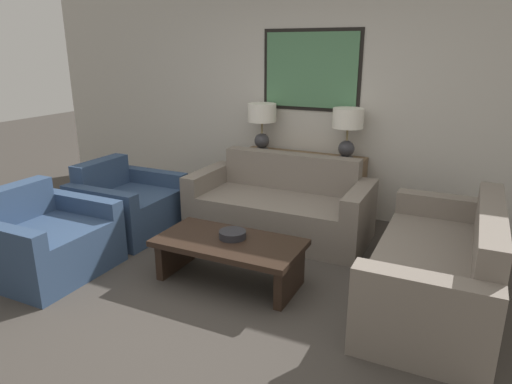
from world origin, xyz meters
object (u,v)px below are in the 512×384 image
(couch_by_side, at_px, (439,269))
(coffee_table, at_px, (229,251))
(table_lamp_left, at_px, (262,119))
(table_lamp_right, at_px, (348,125))
(armchair_near_camera, at_px, (46,242))
(console_table, at_px, (301,185))
(armchair_near_back_wall, at_px, (127,207))
(couch_by_back_wall, at_px, (280,208))
(decorative_bowl, at_px, (233,234))

(couch_by_side, relative_size, coffee_table, 1.53)
(table_lamp_left, height_order, couch_by_side, table_lamp_left)
(table_lamp_left, distance_m, couch_by_side, 2.77)
(table_lamp_right, height_order, armchair_near_camera, table_lamp_right)
(table_lamp_left, bearing_deg, console_table, -0.00)
(table_lamp_right, bearing_deg, armchair_near_camera, -130.91)
(console_table, height_order, coffee_table, console_table)
(armchair_near_back_wall, bearing_deg, console_table, 40.34)
(coffee_table, height_order, armchair_near_back_wall, armchair_near_back_wall)
(console_table, xyz_separation_m, couch_by_side, (1.68, -1.44, -0.09))
(couch_by_side, bearing_deg, couch_by_back_wall, 154.91)
(couch_by_side, distance_m, coffee_table, 1.70)
(table_lamp_left, height_order, decorative_bowl, table_lamp_left)
(table_lamp_right, xyz_separation_m, armchair_near_back_wall, (-2.07, -1.31, -0.86))
(console_table, xyz_separation_m, couch_by_back_wall, (0.00, -0.65, -0.09))
(console_table, distance_m, coffee_table, 1.85)
(armchair_near_back_wall, bearing_deg, coffee_table, -18.78)
(armchair_near_back_wall, xyz_separation_m, armchair_near_camera, (0.00, -1.07, 0.00))
(decorative_bowl, distance_m, armchair_near_camera, 1.70)
(table_lamp_left, relative_size, armchair_near_camera, 0.57)
(table_lamp_left, height_order, armchair_near_back_wall, table_lamp_left)
(decorative_bowl, bearing_deg, armchair_near_camera, -159.47)
(table_lamp_left, xyz_separation_m, decorative_bowl, (0.56, -1.79, -0.71))
(armchair_near_camera, bearing_deg, table_lamp_right, 49.09)
(console_table, bearing_deg, decorative_bowl, -88.82)
(table_lamp_right, relative_size, couch_by_back_wall, 0.30)
(table_lamp_right, distance_m, couch_by_back_wall, 1.19)
(console_table, xyz_separation_m, table_lamp_right, (0.52, 0.00, 0.76))
(table_lamp_right, relative_size, armchair_near_camera, 0.57)
(couch_by_back_wall, bearing_deg, armchair_near_back_wall, -156.90)
(console_table, bearing_deg, armchair_near_camera, -122.93)
(table_lamp_right, xyz_separation_m, decorative_bowl, (-0.49, -1.79, -0.71))
(couch_by_back_wall, height_order, armchair_near_back_wall, couch_by_back_wall)
(console_table, relative_size, armchair_near_back_wall, 1.49)
(armchair_near_camera, bearing_deg, couch_by_side, 16.33)
(couch_by_side, height_order, armchair_near_back_wall, couch_by_side)
(coffee_table, height_order, armchair_near_camera, armchair_near_camera)
(couch_by_back_wall, relative_size, couch_by_side, 1.00)
(coffee_table, relative_size, armchair_near_camera, 1.26)
(console_table, distance_m, couch_by_back_wall, 0.66)
(table_lamp_left, xyz_separation_m, couch_by_side, (2.21, -1.44, -0.85))
(table_lamp_right, bearing_deg, couch_by_side, -51.17)
(decorative_bowl, xyz_separation_m, armchair_near_back_wall, (-1.58, 0.48, -0.14))
(couch_by_back_wall, xyz_separation_m, decorative_bowl, (0.04, -1.14, 0.13))
(console_table, xyz_separation_m, coffee_table, (0.03, -1.85, -0.09))
(decorative_bowl, height_order, armchair_near_back_wall, armchair_near_back_wall)
(table_lamp_right, height_order, coffee_table, table_lamp_right)
(decorative_bowl, bearing_deg, couch_by_side, 12.10)
(table_lamp_left, relative_size, coffee_table, 0.45)
(coffee_table, distance_m, armchair_near_back_wall, 1.67)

